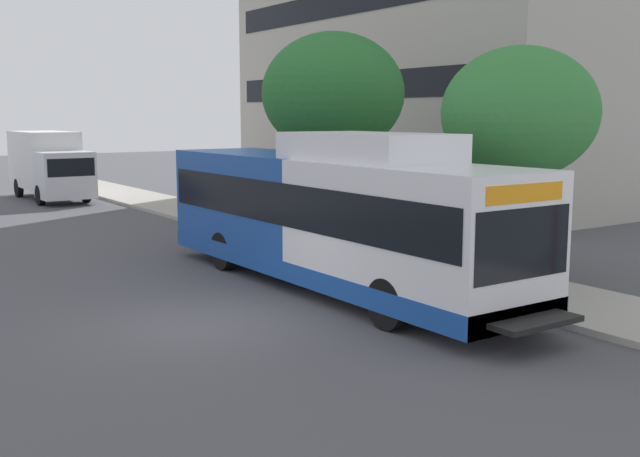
# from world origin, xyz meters

# --- Properties ---
(ground_plane) EXTENTS (120.00, 120.00, 0.00)m
(ground_plane) POSITION_xyz_m (0.00, 8.00, 0.00)
(ground_plane) COLOR #4C4C51
(sidewalk_curb) EXTENTS (3.00, 56.00, 0.14)m
(sidewalk_curb) POSITION_xyz_m (7.00, 6.00, 0.07)
(sidewalk_curb) COLOR #A8A399
(sidewalk_curb) RESTS_ON ground
(transit_bus) EXTENTS (2.58, 12.25, 3.65)m
(transit_bus) POSITION_xyz_m (3.86, 1.18, 1.70)
(transit_bus) COLOR white
(transit_bus) RESTS_ON ground
(street_tree_near_stop) EXTENTS (3.71, 3.71, 5.52)m
(street_tree_near_stop) POSITION_xyz_m (7.99, -0.74, 4.07)
(street_tree_near_stop) COLOR #4C3823
(street_tree_near_stop) RESTS_ON sidewalk_curb
(street_tree_mid_block) EXTENTS (4.54, 4.54, 6.50)m
(street_tree_mid_block) POSITION_xyz_m (7.89, 6.80, 4.70)
(street_tree_mid_block) COLOR #4C3823
(street_tree_mid_block) RESTS_ON sidewalk_curb
(box_truck_background) EXTENTS (2.32, 7.01, 3.25)m
(box_truck_background) POSITION_xyz_m (3.51, 24.26, 1.74)
(box_truck_background) COLOR silver
(box_truck_background) RESTS_ON ground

